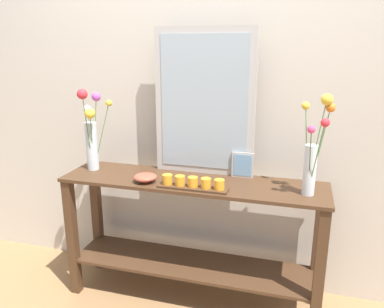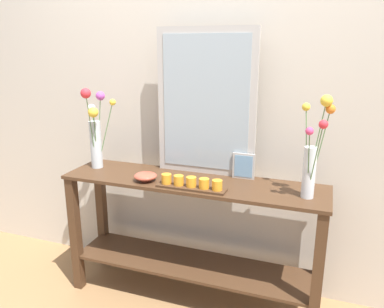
{
  "view_description": "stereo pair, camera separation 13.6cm",
  "coord_description": "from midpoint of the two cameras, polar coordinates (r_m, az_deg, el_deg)",
  "views": [
    {
      "loc": [
        0.58,
        -2.01,
        1.55
      ],
      "look_at": [
        0.0,
        0.0,
        0.95
      ],
      "focal_mm": 35.55,
      "sensor_mm": 36.0,
      "label": 1
    },
    {
      "loc": [
        0.71,
        -1.97,
        1.55
      ],
      "look_at": [
        0.0,
        0.0,
        0.95
      ],
      "focal_mm": 35.55,
      "sensor_mm": 36.0,
      "label": 2
    }
  ],
  "objects": [
    {
      "name": "decorative_bowl",
      "position": [
        2.22,
        -8.78,
        -3.48
      ],
      "size": [
        0.13,
        0.13,
        0.05
      ],
      "color": "#B24C38",
      "rests_on": "console_table"
    },
    {
      "name": "picture_frame_small",
      "position": [
        2.26,
        5.91,
        -1.68
      ],
      "size": [
        0.13,
        0.01,
        0.15
      ],
      "color": "#B7B2AD",
      "rests_on": "console_table"
    },
    {
      "name": "tall_vase_left",
      "position": [
        2.45,
        -16.4,
        3.18
      ],
      "size": [
        0.18,
        0.2,
        0.52
      ],
      "color": "silver",
      "rests_on": "console_table"
    },
    {
      "name": "wall_back",
      "position": [
        2.4,
        0.44,
        11.2
      ],
      "size": [
        6.4,
        0.08,
        2.7
      ],
      "primitive_type": "cube",
      "color": "beige",
      "rests_on": "ground"
    },
    {
      "name": "mirror_leaning",
      "position": [
        2.26,
        0.1,
        7.66
      ],
      "size": [
        0.6,
        0.03,
        0.87
      ],
      "color": "#B7B2AD",
      "rests_on": "console_table"
    },
    {
      "name": "candle_tray",
      "position": [
        2.09,
        -1.75,
        -4.51
      ],
      "size": [
        0.39,
        0.09,
        0.07
      ],
      "color": "#472D1C",
      "rests_on": "console_table"
    },
    {
      "name": "console_table",
      "position": [
        2.34,
        -1.7,
        -10.87
      ],
      "size": [
        1.55,
        0.38,
        0.79
      ],
      "color": "#472D1C",
      "rests_on": "ground"
    },
    {
      "name": "vase_right",
      "position": [
        2.02,
        15.95,
        0.29
      ],
      "size": [
        0.16,
        0.22,
        0.53
      ],
      "color": "silver",
      "rests_on": "console_table"
    },
    {
      "name": "ground_plane",
      "position": [
        2.61,
        -1.6,
        -20.75
      ],
      "size": [
        7.0,
        6.0,
        0.02
      ],
      "primitive_type": "cube",
      "color": "#997047"
    }
  ]
}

